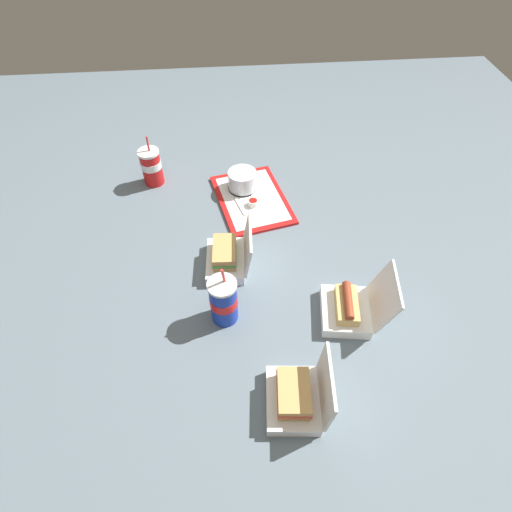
# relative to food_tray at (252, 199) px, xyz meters

# --- Properties ---
(ground_plane) EXTENTS (3.20, 3.20, 0.00)m
(ground_plane) POSITION_rel_food_tray_xyz_m (-0.37, 0.03, -0.01)
(ground_plane) COLOR slate
(food_tray) EXTENTS (0.42, 0.33, 0.01)m
(food_tray) POSITION_rel_food_tray_xyz_m (0.00, 0.00, 0.00)
(food_tray) COLOR red
(food_tray) RESTS_ON ground_plane
(cake_container) EXTENTS (0.12, 0.12, 0.08)m
(cake_container) POSITION_rel_food_tray_xyz_m (0.07, 0.03, 0.04)
(cake_container) COLOR black
(cake_container) RESTS_ON food_tray
(ketchup_cup) EXTENTS (0.04, 0.04, 0.02)m
(ketchup_cup) POSITION_rel_food_tray_xyz_m (-0.04, -0.00, 0.02)
(ketchup_cup) COLOR white
(ketchup_cup) RESTS_ON food_tray
(napkin_stack) EXTENTS (0.12, 0.12, 0.00)m
(napkin_stack) POSITION_rel_food_tray_xyz_m (0.03, -0.05, 0.01)
(napkin_stack) COLOR white
(napkin_stack) RESTS_ON food_tray
(plastic_fork) EXTENTS (0.11, 0.04, 0.00)m
(plastic_fork) POSITION_rel_food_tray_xyz_m (-0.05, 0.05, 0.01)
(plastic_fork) COLOR white
(plastic_fork) RESTS_ON food_tray
(clamshell_hotdog_center) EXTENTS (0.20, 0.22, 0.18)m
(clamshell_hotdog_center) POSITION_rel_food_tray_xyz_m (-0.57, -0.26, 0.03)
(clamshell_hotdog_center) COLOR white
(clamshell_hotdog_center) RESTS_ON ground_plane
(clamshell_sandwich_front) EXTENTS (0.19, 0.17, 0.17)m
(clamshell_sandwich_front) POSITION_rel_food_tray_xyz_m (-0.33, 0.11, 0.04)
(clamshell_sandwich_front) COLOR white
(clamshell_sandwich_front) RESTS_ON ground_plane
(clamshell_sandwich_right) EXTENTS (0.19, 0.17, 0.18)m
(clamshell_sandwich_right) POSITION_rel_food_tray_xyz_m (-0.83, -0.05, 0.04)
(clamshell_sandwich_right) COLOR white
(clamshell_sandwich_right) RESTS_ON ground_plane
(soda_cup_front) EXTENTS (0.09, 0.09, 0.23)m
(soda_cup_front) POSITION_rel_food_tray_xyz_m (-0.54, 0.13, 0.08)
(soda_cup_front) COLOR #1938B7
(soda_cup_front) RESTS_ON ground_plane
(soda_cup_back) EXTENTS (0.09, 0.09, 0.21)m
(soda_cup_back) POSITION_rel_food_tray_xyz_m (0.16, 0.40, 0.07)
(soda_cup_back) COLOR red
(soda_cup_back) RESTS_ON ground_plane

